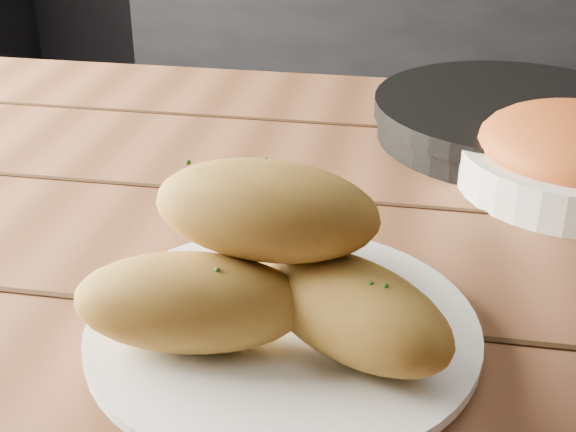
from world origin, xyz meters
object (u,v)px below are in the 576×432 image
Objects in this scene: table at (340,342)px; bread_rolls at (274,266)px; plate at (283,332)px; skillet at (514,119)px.

bread_rolls is (-0.03, -0.13, 0.15)m from table.
plate is at bearing 30.96° from bread_rolls.
table is 0.16m from plate.
plate reaches higher than table.
plate is (-0.03, -0.13, 0.10)m from table.
skillet reaches higher than table.
plate is at bearing -113.47° from skillet.
plate is 1.03× the size of bread_rolls.
bread_rolls is at bearing -149.04° from plate.
table is 3.64× the size of skillet.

